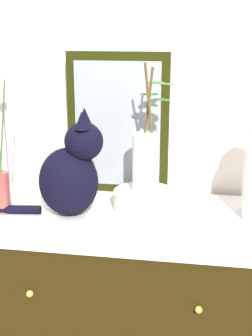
{
  "coord_description": "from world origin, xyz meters",
  "views": [
    {
      "loc": [
        0.25,
        -1.52,
        1.46
      ],
      "look_at": [
        0.0,
        0.0,
        0.98
      ],
      "focal_mm": 49.36,
      "sensor_mm": 36.0,
      "label": 1
    }
  ],
  "objects_px": {
    "sideboard": "(126,311)",
    "cat_sitting": "(71,172)",
    "vase_slim_green": "(1,175)",
    "bowl_porcelain": "(144,200)",
    "mirror_leaning": "(118,124)",
    "vase_glass_clear": "(145,159)"
  },
  "relations": [
    {
      "from": "sideboard",
      "to": "cat_sitting",
      "type": "height_order",
      "value": "cat_sitting"
    },
    {
      "from": "vase_slim_green",
      "to": "bowl_porcelain",
      "type": "xyz_separation_m",
      "value": [
        0.5,
        0.12,
        -0.11
      ]
    },
    {
      "from": "mirror_leaning",
      "to": "sideboard",
      "type": "bearing_deg",
      "value": -73.68
    },
    {
      "from": "vase_slim_green",
      "to": "vase_glass_clear",
      "type": "xyz_separation_m",
      "value": [
        0.5,
        0.12,
        0.05
      ]
    },
    {
      "from": "sideboard",
      "to": "mirror_leaning",
      "type": "relative_size",
      "value": 2.19
    },
    {
      "from": "vase_glass_clear",
      "to": "mirror_leaning",
      "type": "bearing_deg",
      "value": 127.78
    },
    {
      "from": "cat_sitting",
      "to": "bowl_porcelain",
      "type": "relative_size",
      "value": 1.7
    },
    {
      "from": "mirror_leaning",
      "to": "vase_slim_green",
      "type": "bearing_deg",
      "value": -142.35
    },
    {
      "from": "cat_sitting",
      "to": "vase_glass_clear",
      "type": "bearing_deg",
      "value": 22.02
    },
    {
      "from": "mirror_leaning",
      "to": "vase_slim_green",
      "type": "height_order",
      "value": "vase_slim_green"
    },
    {
      "from": "cat_sitting",
      "to": "vase_glass_clear",
      "type": "xyz_separation_m",
      "value": [
        0.25,
        0.1,
        0.03
      ]
    },
    {
      "from": "sideboard",
      "to": "vase_slim_green",
      "type": "relative_size",
      "value": 1.96
    },
    {
      "from": "cat_sitting",
      "to": "bowl_porcelain",
      "type": "height_order",
      "value": "cat_sitting"
    },
    {
      "from": "sideboard",
      "to": "vase_slim_green",
      "type": "height_order",
      "value": "vase_slim_green"
    },
    {
      "from": "vase_glass_clear",
      "to": "bowl_porcelain",
      "type": "bearing_deg",
      "value": -161.81
    },
    {
      "from": "bowl_porcelain",
      "to": "sideboard",
      "type": "bearing_deg",
      "value": -124.28
    },
    {
      "from": "mirror_leaning",
      "to": "vase_slim_green",
      "type": "relative_size",
      "value": 0.9
    },
    {
      "from": "vase_slim_green",
      "to": "bowl_porcelain",
      "type": "distance_m",
      "value": 0.53
    },
    {
      "from": "cat_sitting",
      "to": "bowl_porcelain",
      "type": "distance_m",
      "value": 0.3
    },
    {
      "from": "mirror_leaning",
      "to": "vase_glass_clear",
      "type": "bearing_deg",
      "value": -52.22
    },
    {
      "from": "sideboard",
      "to": "bowl_porcelain",
      "type": "bearing_deg",
      "value": 55.72
    },
    {
      "from": "cat_sitting",
      "to": "mirror_leaning",
      "type": "bearing_deg",
      "value": 65.98
    }
  ]
}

